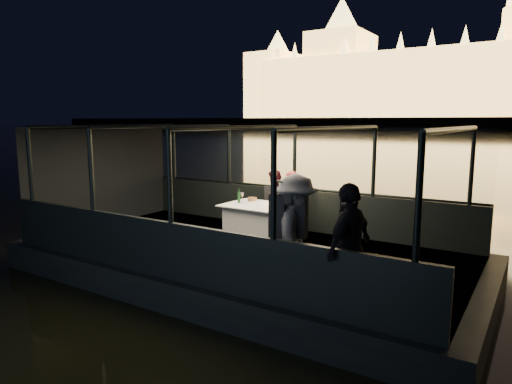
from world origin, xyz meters
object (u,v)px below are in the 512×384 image
Objects in this scene: chair_port_right at (281,216)px; person_man_maroon at (275,197)px; passenger_dark at (349,246)px; chair_port_left at (269,213)px; wine_bottle at (239,195)px; coat_stand at (287,230)px; person_woman_coral at (291,200)px; passenger_stripe at (295,234)px; dining_table_central at (260,224)px.

chair_port_right is 0.71m from person_man_maroon.
passenger_dark is (2.58, -2.82, 0.40)m from chair_port_right.
wine_bottle reaches higher than chair_port_left.
person_woman_coral is at bearing 117.34° from coat_stand.
person_man_maroon reaches higher than chair_port_right.
chair_port_left is 3.54× the size of wine_bottle.
chair_port_left is 4.19m from passenger_dark.
chair_port_left is 0.74× the size of person_man_maroon.
chair_port_right is (0.37, -0.14, 0.00)m from chair_port_left.
person_woman_coral is 0.81× the size of passenger_stripe.
wine_bottle is (-0.21, -1.10, 0.17)m from person_man_maroon.
person_man_maroon is at bearing 122.75° from coat_stand.
passenger_stripe reaches higher than passenger_dark.
chair_port_right reaches higher than dining_table_central.
person_man_maroon is at bearing 179.38° from person_woman_coral.
dining_table_central is 0.79m from chair_port_left.
chair_port_right is at bearing -23.35° from person_man_maroon.
chair_port_left is 0.93m from wine_bottle.
person_man_maroon is at bearing -130.24° from passenger_dark.
passenger_stripe is at bearing -30.49° from person_man_maroon.
person_man_maroon is 0.80× the size of passenger_dark.
person_man_maroon is at bearing 9.59° from passenger_stripe.
chair_port_right is 3.84m from passenger_dark.
chair_port_left is 0.54m from person_woman_coral.
passenger_stripe is at bearing -40.34° from wine_bottle.
person_woman_coral is (-1.55, 3.00, -0.15)m from coat_stand.
coat_stand is at bearing -32.27° from person_man_maroon.
chair_port_left is at bearing 124.97° from coat_stand.
passenger_dark is at bearing -128.76° from passenger_stripe.
passenger_dark is 5.95× the size of wine_bottle.
passenger_stripe is (1.83, -1.99, 0.47)m from dining_table_central.
dining_table_central is 5.17× the size of wine_bottle.
passenger_dark is (2.54, -3.17, 0.10)m from person_woman_coral.
wine_bottle reaches higher than dining_table_central.
chair_port_right is 3.12m from coat_stand.
chair_port_right is 1.00m from wine_bottle.
dining_table_central is 2.72m from coat_stand.
passenger_stripe is at bearing -96.39° from passenger_dark.
passenger_dark is at bearing -35.91° from person_woman_coral.
dining_table_central is 1.72× the size of chair_port_right.
coat_stand is at bearing -61.73° from chair_port_left.
coat_stand is 5.84× the size of wine_bottle.
chair_port_right is at bearing 44.05° from wine_bottle.
wine_bottle is (-2.33, 1.98, 0.06)m from passenger_stripe.
chair_port_left reaches higher than chair_port_right.
person_man_maroon is 3.74m from passenger_stripe.
person_woman_coral is 4.06m from passenger_dark.
chair_port_left is 1.18× the size of chair_port_right.
person_woman_coral is at bearing 55.05° from wine_bottle.
dining_table_central is 3.52m from passenger_dark.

